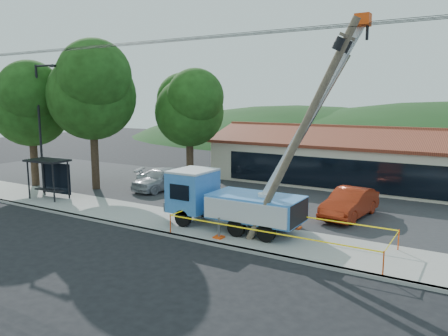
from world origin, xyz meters
The scene contains 17 objects.
ground centered at (0.00, 0.00, 0.00)m, with size 120.00×120.00×0.00m, color black.
curb centered at (0.00, 2.10, 0.07)m, with size 60.00×0.25×0.15m, color gray.
sidewalk centered at (0.00, 4.00, 0.07)m, with size 60.00×4.00×0.15m, color gray.
parking_lot centered at (0.00, 12.00, 0.05)m, with size 60.00×12.00×0.10m, color #28282B.
strip_mall centered at (4.00, 19.98, 1.88)m, with size 22.50×8.53×4.67m.
streetlight centered at (-13.78, 5.00, 5.30)m, with size 2.13×0.22×9.00m.
tree_west_near centered at (-12.00, 8.00, 7.52)m, with size 7.56×6.72×10.80m.
tree_west_far centered at (-17.00, 6.50, 6.54)m, with size 6.84×6.08×9.48m.
tree_lot centered at (-7.00, 13.00, 6.21)m, with size 6.30×5.60×8.94m.
hill_west centered at (-15.00, 55.00, 0.00)m, with size 78.40×56.00×28.00m, color #173513.
utility_truck centered at (1.65, 4.45, 1.72)m, with size 10.02×3.83×9.96m.
leaning_pole centered at (5.84, 3.40, 5.49)m, with size 4.91×1.80×9.85m.
bus_shelter centered at (-12.06, 4.15, 2.07)m, with size 2.83×1.88×2.61m.
caution_tape centered at (4.56, 3.84, 0.84)m, with size 10.21×3.23×0.93m.
car_silver centered at (-7.56, 10.22, 0.00)m, with size 1.95×4.85×1.65m, color #ABADB3.
car_red centered at (6.27, 9.87, 0.00)m, with size 1.72×4.93×1.62m, color #AA2A11.
car_white centered at (-7.56, 11.15, 0.00)m, with size 2.04×5.03×1.46m, color silver.
Camera 1 is at (12.61, -14.28, 6.75)m, focal length 35.00 mm.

